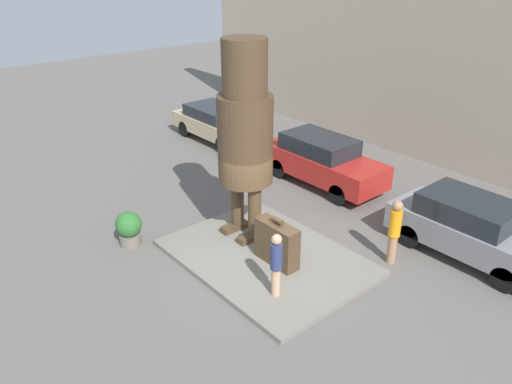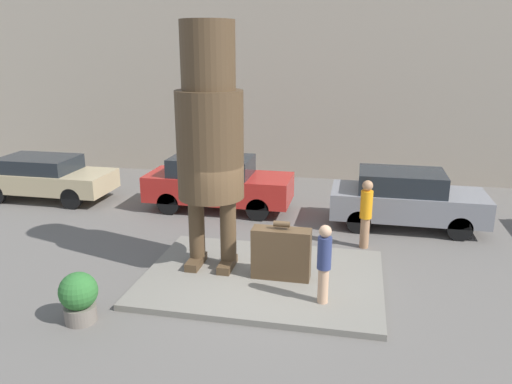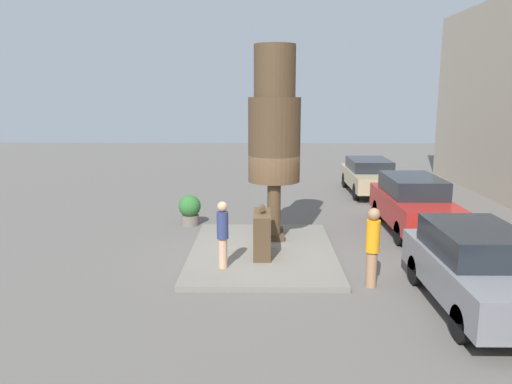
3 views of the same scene
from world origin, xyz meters
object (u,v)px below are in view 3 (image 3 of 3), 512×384
at_px(parked_car_red, 413,203).
at_px(parked_car_grey, 477,267).
at_px(giant_suitcase, 262,234).
at_px(tourist, 222,232).
at_px(parked_car_tan, 369,175).
at_px(planter_pot, 190,209).
at_px(statue_figure, 274,128).
at_px(worker_hivis, 372,244).

relative_size(parked_car_red, parked_car_grey, 1.06).
bearing_deg(parked_car_red, giant_suitcase, -59.16).
relative_size(giant_suitcase, tourist, 0.81).
bearing_deg(parked_car_red, parked_car_tan, -179.20).
distance_m(tourist, planter_pot, 4.66).
relative_size(tourist, parked_car_grey, 0.38).
bearing_deg(parked_car_tan, statue_figure, -30.70).
bearing_deg(worker_hivis, statue_figure, -148.59).
height_order(parked_car_tan, parked_car_red, parked_car_red).
height_order(giant_suitcase, parked_car_grey, parked_car_grey).
distance_m(tourist, worker_hivis, 3.43).
distance_m(giant_suitcase, parked_car_tan, 9.86).
relative_size(tourist, parked_car_red, 0.36).
bearing_deg(statue_figure, parked_car_red, 104.74).
height_order(parked_car_red, worker_hivis, worker_hivis).
distance_m(parked_car_red, planter_pot, 7.02).
xyz_separation_m(statue_figure, worker_hivis, (3.41, 2.08, -2.29)).
bearing_deg(worker_hivis, tourist, -103.45).
xyz_separation_m(giant_suitcase, parked_car_grey, (2.88, 4.22, 0.16)).
relative_size(parked_car_grey, planter_pot, 4.33).
bearing_deg(parked_car_grey, parked_car_tan, 178.37).
relative_size(tourist, parked_car_tan, 0.36).
xyz_separation_m(statue_figure, parked_car_tan, (-7.11, 4.22, -2.48)).
distance_m(giant_suitcase, planter_pot, 4.16).
bearing_deg(parked_car_grey, parked_car_red, 175.81).
xyz_separation_m(planter_pot, worker_hivis, (5.20, 4.76, 0.46)).
bearing_deg(giant_suitcase, parked_car_tan, 152.50).
height_order(statue_figure, parked_car_red, statue_figure).
relative_size(statue_figure, parked_car_red, 1.19).
distance_m(parked_car_tan, parked_car_red, 5.98).
bearing_deg(worker_hivis, parked_car_tan, 168.51).
distance_m(giant_suitcase, tourist, 1.38).
bearing_deg(giant_suitcase, parked_car_grey, 55.67).
height_order(giant_suitcase, parked_car_tan, parked_car_tan).
bearing_deg(tourist, statue_figure, 154.35).
xyz_separation_m(giant_suitcase, planter_pot, (-3.43, -2.34, -0.18)).
xyz_separation_m(giant_suitcase, worker_hivis, (1.78, 2.41, 0.28)).
relative_size(statue_figure, tourist, 3.33).
xyz_separation_m(tourist, parked_car_tan, (-9.72, 5.48, -0.23)).
distance_m(parked_car_tan, worker_hivis, 10.74).
xyz_separation_m(parked_car_grey, worker_hivis, (-1.11, -1.81, 0.12)).
distance_m(statue_figure, parked_car_grey, 6.43).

